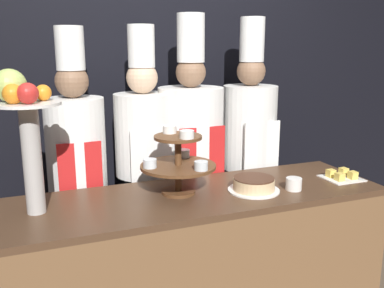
{
  "coord_description": "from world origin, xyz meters",
  "views": [
    {
      "loc": [
        -0.82,
        -1.69,
        1.7
      ],
      "look_at": [
        0.0,
        0.41,
        1.17
      ],
      "focal_mm": 40.0,
      "sensor_mm": 36.0,
      "label": 1
    }
  ],
  "objects": [
    {
      "name": "chef_center_left",
      "position": [
        -0.16,
        0.83,
        0.99
      ],
      "size": [
        0.36,
        0.36,
        1.82
      ],
      "color": "black",
      "rests_on": "ground_plane"
    },
    {
      "name": "tiered_stand",
      "position": [
        -0.1,
        0.36,
        1.11
      ],
      "size": [
        0.4,
        0.4,
        0.35
      ],
      "color": "brown",
      "rests_on": "buffet_counter"
    },
    {
      "name": "cake_square_tray",
      "position": [
        0.89,
        0.24,
        0.94
      ],
      "size": [
        0.21,
        0.2,
        0.05
      ],
      "color": "white",
      "rests_on": "buffet_counter"
    },
    {
      "name": "wall_back",
      "position": [
        0.0,
        1.22,
        1.4
      ],
      "size": [
        10.0,
        0.06,
        2.8
      ],
      "color": "black",
      "rests_on": "ground_plane"
    },
    {
      "name": "cup_white",
      "position": [
        0.51,
        0.18,
        0.96
      ],
      "size": [
        0.09,
        0.09,
        0.07
      ],
      "color": "white",
      "rests_on": "buffet_counter"
    },
    {
      "name": "buffet_counter",
      "position": [
        0.0,
        0.31,
        0.46
      ],
      "size": [
        2.03,
        0.62,
        0.92
      ],
      "color": "brown",
      "rests_on": "ground_plane"
    },
    {
      "name": "chef_center_right",
      "position": [
        0.16,
        0.83,
        0.99
      ],
      "size": [
        0.42,
        0.42,
        1.89
      ],
      "color": "#38332D",
      "rests_on": "ground_plane"
    },
    {
      "name": "chef_left",
      "position": [
        -0.57,
        0.83,
        0.98
      ],
      "size": [
        0.35,
        0.35,
        1.8
      ],
      "color": "#28282D",
      "rests_on": "ground_plane"
    },
    {
      "name": "chef_right",
      "position": [
        0.59,
        0.83,
        1.0
      ],
      "size": [
        0.36,
        0.36,
        1.87
      ],
      "color": "black",
      "rests_on": "ground_plane"
    },
    {
      "name": "fruit_pedestal",
      "position": [
        -0.83,
        0.35,
        1.38
      ],
      "size": [
        0.29,
        0.29,
        0.67
      ],
      "color": "#B2ADA8",
      "rests_on": "buffet_counter"
    },
    {
      "name": "cake_round",
      "position": [
        0.29,
        0.24,
        0.96
      ],
      "size": [
        0.28,
        0.28,
        0.08
      ],
      "color": "white",
      "rests_on": "buffet_counter"
    }
  ]
}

